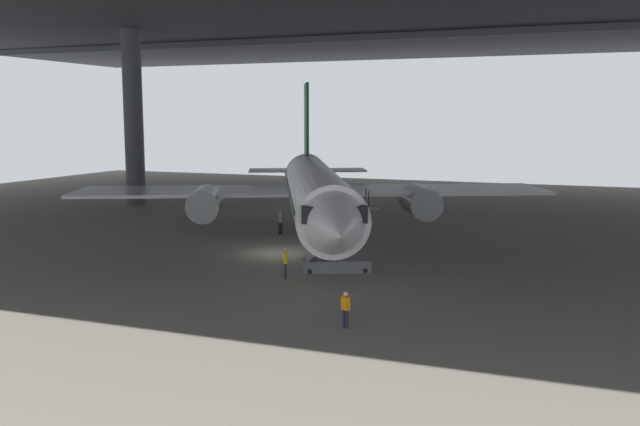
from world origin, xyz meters
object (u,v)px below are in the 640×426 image
Objects in this scene: boarding_stairs at (338,258)px; baggage_tug at (356,217)px; airplane_main at (315,191)px; crew_worker_near_nose at (346,307)px; crew_worker_by_stairs at (285,261)px.

boarding_stairs is 1.94× the size of baggage_tug.
airplane_main is 22.65× the size of crew_worker_near_nose.
crew_worker_near_nose reaches higher than baggage_tug.
crew_worker_near_nose is at bearing -68.63° from boarding_stairs.
crew_worker_near_nose is 0.65× the size of baggage_tug.
airplane_main reaches higher than baggage_tug.
crew_worker_near_nose is at bearing -72.86° from baggage_tug.
boarding_stairs is 10.98m from crew_worker_near_nose.
crew_worker_by_stairs reaches higher than baggage_tug.
airplane_main reaches higher than crew_worker_near_nose.
crew_worker_by_stairs is (-2.05, -2.91, 0.27)m from boarding_stairs.
airplane_main is 14.80× the size of baggage_tug.
baggage_tug is (0.53, 8.06, -3.01)m from airplane_main.
boarding_stairs is at bearing -61.61° from airplane_main.
airplane_main is at bearing 103.80° from crew_worker_by_stairs.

